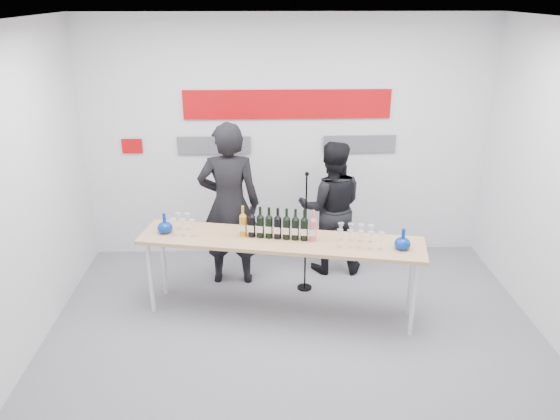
{
  "coord_description": "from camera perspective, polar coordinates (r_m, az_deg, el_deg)",
  "views": [
    {
      "loc": [
        -0.3,
        -4.56,
        3.23
      ],
      "look_at": [
        -0.13,
        0.57,
        1.15
      ],
      "focal_mm": 35.0,
      "sensor_mm": 36.0,
      "label": 1
    }
  ],
  "objects": [
    {
      "name": "presenter_right",
      "position": [
        6.53,
        5.33,
        0.24
      ],
      "size": [
        0.82,
        0.65,
        1.63
      ],
      "primitive_type": "imported",
      "rotation": [
        0.0,
        0.0,
        3.1
      ],
      "color": "black",
      "rests_on": "ground"
    },
    {
      "name": "presenter_left",
      "position": [
        6.21,
        -5.32,
        0.54
      ],
      "size": [
        0.7,
        0.46,
        1.92
      ],
      "primitive_type": "imported",
      "rotation": [
        0.0,
        0.0,
        3.13
      ],
      "color": "black",
      "rests_on": "ground"
    },
    {
      "name": "glasses_left",
      "position": [
        5.74,
        -10.08,
        -1.55
      ],
      "size": [
        0.26,
        0.26,
        0.18
      ],
      "color": "silver",
      "rests_on": "tasting_table"
    },
    {
      "name": "tasting_table",
      "position": [
        5.59,
        0.03,
        -3.66
      ],
      "size": [
        2.96,
        1.13,
        0.87
      ],
      "rotation": [
        0.0,
        0.0,
        -0.19
      ],
      "color": "tan",
      "rests_on": "ground"
    },
    {
      "name": "signage",
      "position": [
        6.69,
        0.28,
        9.78
      ],
      "size": [
        3.38,
        0.02,
        0.79
      ],
      "color": "#B3070B",
      "rests_on": "back_wall"
    },
    {
      "name": "ground",
      "position": [
        5.6,
        1.6,
        -13.19
      ],
      "size": [
        5.0,
        5.0,
        0.0
      ],
      "primitive_type": "plane",
      "color": "slate",
      "rests_on": "ground"
    },
    {
      "name": "back_wall",
      "position": [
        6.79,
        0.74,
        7.31
      ],
      "size": [
        5.0,
        0.04,
        3.0
      ],
      "primitive_type": "cube",
      "color": "silver",
      "rests_on": "ground"
    },
    {
      "name": "mic_stand",
      "position": [
        6.21,
        2.65,
        -4.69
      ],
      "size": [
        0.17,
        0.17,
        1.43
      ],
      "rotation": [
        0.0,
        0.0,
        0.18
      ],
      "color": "black",
      "rests_on": "ground"
    },
    {
      "name": "wine_bottles",
      "position": [
        5.51,
        -0.23,
        -1.4
      ],
      "size": [
        0.79,
        0.23,
        0.33
      ],
      "rotation": [
        0.0,
        0.0,
        -0.19
      ],
      "color": "#BF7F19",
      "rests_on": "tasting_table"
    },
    {
      "name": "decanter_left",
      "position": [
        5.79,
        -11.96,
        -1.33
      ],
      "size": [
        0.16,
        0.16,
        0.21
      ],
      "primitive_type": null,
      "color": "#082B94",
      "rests_on": "tasting_table"
    },
    {
      "name": "glasses_right",
      "position": [
        5.45,
        8.17,
        -2.74
      ],
      "size": [
        0.46,
        0.3,
        0.18
      ],
      "color": "silver",
      "rests_on": "tasting_table"
    },
    {
      "name": "decanter_right",
      "position": [
        5.45,
        12.72,
        -2.94
      ],
      "size": [
        0.16,
        0.16,
        0.21
      ],
      "primitive_type": null,
      "color": "#082B94",
      "rests_on": "tasting_table"
    }
  ]
}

